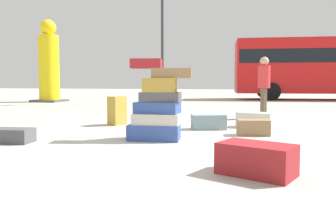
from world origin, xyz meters
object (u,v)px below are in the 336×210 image
at_px(suitcase_brown_white_trunk, 253,127).
at_px(suitcase_maroon_right_side, 256,159).
at_px(suitcase_cream_behind_tower, 256,120).
at_px(lamp_post, 162,4).
at_px(person_bearded_onlooker, 264,82).
at_px(suitcase_slate_upright_blue, 208,122).
at_px(suitcase_tower, 158,106).
at_px(parked_bus, 331,65).
at_px(yellow_dummy_statue, 49,66).
at_px(suitcase_tan_foreground_far, 117,111).
at_px(suitcase_charcoal_left_side, 12,136).

distance_m(suitcase_brown_white_trunk, suitcase_maroon_right_side, 2.58).
relative_size(suitcase_cream_behind_tower, lamp_post, 0.10).
height_order(suitcase_maroon_right_side, person_bearded_onlooker, person_bearded_onlooker).
xyz_separation_m(suitcase_slate_upright_blue, suitcase_maroon_right_side, (0.86, -3.15, 0.01)).
bearing_deg(suitcase_maroon_right_side, suitcase_tower, 153.69).
xyz_separation_m(suitcase_slate_upright_blue, suitcase_brown_white_trunk, (0.84, -0.57, -0.01)).
bearing_deg(parked_bus, suitcase_slate_upright_blue, -116.19).
height_order(suitcase_tower, suitcase_maroon_right_side, suitcase_tower).
xyz_separation_m(yellow_dummy_statue, parked_bus, (13.23, 5.19, 0.14)).
relative_size(person_bearded_onlooker, yellow_dummy_statue, 0.40).
distance_m(suitcase_tower, person_bearded_onlooker, 4.05).
relative_size(suitcase_slate_upright_blue, suitcase_tan_foreground_far, 1.06).
distance_m(suitcase_charcoal_left_side, parked_bus, 16.84).
distance_m(suitcase_tower, suitcase_charcoal_left_side, 2.25).
bearing_deg(yellow_dummy_statue, suitcase_maroon_right_side, -49.17).
relative_size(suitcase_cream_behind_tower, yellow_dummy_statue, 0.18).
distance_m(suitcase_charcoal_left_side, yellow_dummy_statue, 11.45).
height_order(suitcase_cream_behind_tower, lamp_post, lamp_post).
xyz_separation_m(suitcase_brown_white_trunk, suitcase_tan_foreground_far, (-2.82, 0.77, 0.17)).
bearing_deg(suitcase_cream_behind_tower, suitcase_slate_upright_blue, -134.39).
height_order(suitcase_maroon_right_side, yellow_dummy_statue, yellow_dummy_statue).
bearing_deg(suitcase_slate_upright_blue, suitcase_charcoal_left_side, -157.93).
xyz_separation_m(suitcase_slate_upright_blue, yellow_dummy_statue, (-8.43, 7.59, 1.55)).
bearing_deg(suitcase_brown_white_trunk, suitcase_charcoal_left_side, -164.63).
relative_size(suitcase_tower, parked_bus, 0.13).
xyz_separation_m(suitcase_charcoal_left_side, suitcase_tan_foreground_far, (0.71, 2.38, 0.20)).
relative_size(suitcase_brown_white_trunk, parked_bus, 0.05).
bearing_deg(suitcase_cream_behind_tower, suitcase_maroon_right_side, -71.28).
height_order(suitcase_maroon_right_side, lamp_post, lamp_post).
relative_size(suitcase_brown_white_trunk, person_bearded_onlooker, 0.35).
relative_size(suitcase_tower, person_bearded_onlooker, 0.83).
relative_size(suitcase_charcoal_left_side, yellow_dummy_statue, 0.16).
bearing_deg(yellow_dummy_statue, parked_bus, 21.44).
xyz_separation_m(suitcase_slate_upright_blue, suitcase_tan_foreground_far, (-1.98, 0.19, 0.16)).
xyz_separation_m(suitcase_maroon_right_side, yellow_dummy_statue, (-9.28, 10.74, 1.54)).
xyz_separation_m(suitcase_charcoal_left_side, suitcase_cream_behind_tower, (3.58, 2.63, 0.05)).
distance_m(suitcase_cream_behind_tower, yellow_dummy_statue, 11.85).
bearing_deg(suitcase_tower, suitcase_charcoal_left_side, -158.74).
bearing_deg(parked_bus, suitcase_cream_behind_tower, -113.18).
relative_size(suitcase_tan_foreground_far, person_bearded_onlooker, 0.40).
height_order(suitcase_tower, suitcase_slate_upright_blue, suitcase_tower).
height_order(suitcase_charcoal_left_side, parked_bus, parked_bus).
bearing_deg(suitcase_cream_behind_tower, person_bearded_onlooker, 102.65).
xyz_separation_m(suitcase_charcoal_left_side, lamp_post, (-0.33, 10.13, 4.19)).
height_order(suitcase_slate_upright_blue, suitcase_cream_behind_tower, suitcase_cream_behind_tower).
distance_m(suitcase_tower, suitcase_cream_behind_tower, 2.41).
relative_size(suitcase_tan_foreground_far, parked_bus, 0.06).
bearing_deg(person_bearded_onlooker, lamp_post, -131.37).
bearing_deg(suitcase_charcoal_left_side, suitcase_brown_white_trunk, 18.15).
relative_size(suitcase_charcoal_left_side, suitcase_maroon_right_side, 0.85).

